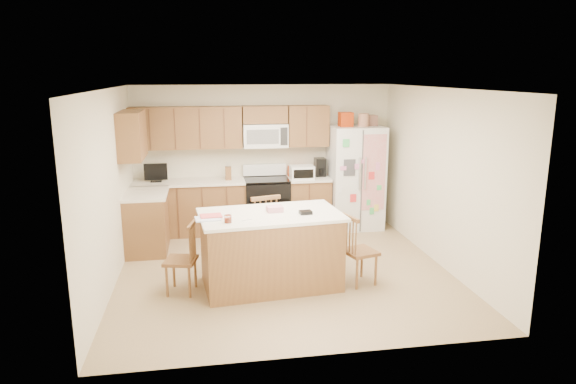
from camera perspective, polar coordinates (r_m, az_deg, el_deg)
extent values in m
plane|color=#806552|center=(7.27, -0.47, -8.68)|extent=(4.50, 4.50, 0.00)
cube|color=beige|center=(9.09, -2.69, 3.94)|extent=(4.50, 0.10, 2.50)
cube|color=beige|center=(4.76, 3.72, -4.63)|extent=(4.50, 0.10, 2.50)
cube|color=beige|center=(6.93, -19.20, 0.30)|extent=(0.10, 4.50, 2.50)
cube|color=beige|center=(7.57, 16.59, 1.54)|extent=(0.10, 4.50, 2.50)
cube|color=white|center=(6.75, -0.51, 11.43)|extent=(4.50, 4.50, 0.04)
cube|color=olive|center=(8.91, -10.83, -1.80)|extent=(1.87, 0.60, 0.88)
cube|color=olive|center=(9.08, 2.23, -1.29)|extent=(0.72, 0.60, 0.88)
cube|color=olive|center=(8.21, -15.38, -3.33)|extent=(0.60, 0.95, 0.88)
cube|color=#F6E7CC|center=(8.80, -10.96, 1.08)|extent=(1.87, 0.64, 0.04)
cube|color=#F6E7CC|center=(8.97, 2.27, 1.55)|extent=(0.72, 0.64, 0.04)
cube|color=#F6E7CC|center=(8.09, -15.51, -0.21)|extent=(0.64, 0.95, 0.04)
cube|color=olive|center=(8.80, -11.26, 7.01)|extent=(1.85, 0.33, 0.70)
cube|color=olive|center=(8.98, 2.20, 7.37)|extent=(0.70, 0.33, 0.70)
cube|color=olive|center=(8.84, -2.61, 8.61)|extent=(0.76, 0.33, 0.29)
cube|color=olive|center=(7.96, -16.95, 6.07)|extent=(0.33, 0.95, 0.70)
cube|color=#512F1C|center=(8.67, -15.12, 6.72)|extent=(0.02, 0.01, 0.66)
cube|color=#512F1C|center=(8.66, -14.75, -2.45)|extent=(0.02, 0.01, 0.84)
cube|color=#512F1C|center=(8.64, -12.46, 6.84)|extent=(0.02, 0.01, 0.66)
cube|color=#512F1C|center=(8.62, -12.10, -2.36)|extent=(0.02, 0.01, 0.84)
cube|color=#512F1C|center=(8.63, -9.79, 6.95)|extent=(0.02, 0.01, 0.66)
cube|color=#512F1C|center=(8.61, -9.44, -2.27)|extent=(0.02, 0.01, 0.84)
cube|color=#512F1C|center=(8.63, -7.12, 7.05)|extent=(0.01, 0.01, 0.66)
cube|color=#512F1C|center=(8.62, -6.78, -2.17)|extent=(0.01, 0.01, 0.84)
cube|color=#512F1C|center=(8.80, 2.10, 7.25)|extent=(0.01, 0.01, 0.66)
cube|color=#512F1C|center=(8.79, 2.37, -1.79)|extent=(0.01, 0.01, 0.84)
cube|color=white|center=(8.85, -2.57, 6.30)|extent=(0.76, 0.38, 0.40)
cube|color=slate|center=(8.65, -2.81, 6.14)|extent=(0.54, 0.01, 0.24)
cube|color=#262626|center=(8.70, -0.44, 6.20)|extent=(0.12, 0.01, 0.30)
cube|color=olive|center=(8.78, -6.66, 2.08)|extent=(0.10, 0.14, 0.22)
cube|color=black|center=(8.85, -14.43, 1.18)|extent=(0.18, 0.12, 0.02)
cube|color=black|center=(8.82, -14.49, 2.19)|extent=(0.38, 0.03, 0.28)
cube|color=#C83300|center=(9.01, 1.16, 2.31)|extent=(0.35, 0.22, 0.18)
cube|color=white|center=(8.78, 1.57, 2.20)|extent=(0.40, 0.28, 0.23)
cube|color=black|center=(8.65, 1.74, 2.02)|extent=(0.34, 0.01, 0.15)
cube|color=black|center=(9.04, 3.57, 2.78)|extent=(0.18, 0.22, 0.32)
cylinder|color=black|center=(8.99, 3.66, 2.26)|extent=(0.12, 0.12, 0.12)
cube|color=black|center=(8.95, -2.39, -1.51)|extent=(0.76, 0.64, 0.88)
cube|color=black|center=(8.64, -2.13, -2.18)|extent=(0.68, 0.01, 0.42)
cube|color=black|center=(8.84, -2.42, 1.41)|extent=(0.76, 0.64, 0.03)
cube|color=white|center=(9.07, -2.63, 2.51)|extent=(0.76, 0.10, 0.20)
cube|color=white|center=(9.11, 7.47, 1.62)|extent=(0.90, 0.75, 1.80)
cube|color=#4C4C4C|center=(8.75, 8.19, 1.13)|extent=(0.02, 0.01, 1.75)
cube|color=silver|center=(8.69, 7.95, 2.05)|extent=(0.02, 0.03, 0.55)
cube|color=silver|center=(8.72, 8.58, 2.07)|extent=(0.02, 0.03, 0.55)
cube|color=#3F3F44|center=(8.64, 6.85, 2.70)|extent=(0.20, 0.01, 0.28)
cube|color=#D84C59|center=(8.79, 9.47, 2.13)|extent=(0.42, 0.01, 1.30)
cube|color=#AB2E08|center=(8.91, 6.43, 8.03)|extent=(0.22, 0.22, 0.24)
cylinder|color=#AE7558|center=(8.95, 8.38, 7.93)|extent=(0.18, 0.18, 0.22)
cube|color=brown|center=(9.13, 9.21, 7.87)|extent=(0.18, 0.20, 0.18)
cube|color=olive|center=(6.63, -1.94, -6.59)|extent=(1.78, 1.11, 0.93)
cube|color=#F6E7CC|center=(6.48, -1.97, -2.55)|extent=(1.86, 1.20, 0.04)
cylinder|color=#AB2E08|center=(6.11, -6.69, -3.11)|extent=(0.08, 0.08, 0.06)
cylinder|color=white|center=(6.11, -6.69, -2.98)|extent=(0.09, 0.09, 0.09)
cube|color=pink|center=(6.55, -1.49, -1.88)|extent=(0.21, 0.17, 0.07)
cube|color=black|center=(6.44, 1.97, -2.27)|extent=(0.16, 0.13, 0.04)
cube|color=white|center=(6.28, -8.91, -2.95)|extent=(0.32, 0.27, 0.01)
cube|color=#D84C4C|center=(6.36, -8.56, -2.62)|extent=(0.28, 0.22, 0.01)
cylinder|color=white|center=(6.19, -4.57, -3.09)|extent=(0.13, 0.06, 0.01)
cube|color=olive|center=(6.57, -11.85, -7.47)|extent=(0.45, 0.46, 0.04)
cylinder|color=olive|center=(6.83, -12.57, -8.68)|extent=(0.03, 0.03, 0.40)
cylinder|color=olive|center=(6.55, -13.31, -9.69)|extent=(0.03, 0.03, 0.40)
cylinder|color=olive|center=(6.76, -10.26, -8.79)|extent=(0.03, 0.03, 0.40)
cylinder|color=olive|center=(6.48, -10.90, -9.83)|extent=(0.03, 0.03, 0.40)
cylinder|color=olive|center=(6.58, -10.30, -5.13)|extent=(0.02, 0.02, 0.45)
cylinder|color=olive|center=(6.52, -10.44, -5.32)|extent=(0.02, 0.02, 0.45)
cylinder|color=olive|center=(6.46, -10.58, -5.52)|extent=(0.02, 0.02, 0.45)
cylinder|color=olive|center=(6.39, -10.73, -5.72)|extent=(0.02, 0.02, 0.45)
cylinder|color=olive|center=(6.33, -10.88, -5.92)|extent=(0.02, 0.02, 0.45)
cube|color=olive|center=(6.39, -10.67, -3.62)|extent=(0.12, 0.37, 0.05)
cube|color=olive|center=(7.36, -2.97, -4.42)|extent=(0.54, 0.53, 0.05)
cylinder|color=olive|center=(7.65, -2.10, -5.72)|extent=(0.04, 0.04, 0.46)
cylinder|color=olive|center=(7.53, -4.69, -6.07)|extent=(0.04, 0.04, 0.46)
cylinder|color=olive|center=(7.36, -1.16, -6.46)|extent=(0.04, 0.04, 0.46)
cylinder|color=olive|center=(7.24, -3.84, -6.84)|extent=(0.04, 0.04, 0.46)
cylinder|color=olive|center=(7.18, -1.27, -2.55)|extent=(0.02, 0.02, 0.51)
cylinder|color=olive|center=(7.15, -1.87, -2.62)|extent=(0.02, 0.02, 0.51)
cylinder|color=olive|center=(7.12, -2.47, -2.69)|extent=(0.02, 0.02, 0.51)
cylinder|color=olive|center=(7.09, -3.07, -2.76)|extent=(0.02, 0.02, 0.51)
cylinder|color=olive|center=(7.06, -3.68, -2.83)|extent=(0.02, 0.02, 0.51)
cube|color=olive|center=(7.05, -2.49, -0.68)|extent=(0.43, 0.15, 0.05)
cube|color=olive|center=(6.77, 8.00, -6.59)|extent=(0.48, 0.49, 0.04)
cylinder|color=olive|center=(6.80, 9.72, -8.60)|extent=(0.03, 0.03, 0.41)
cylinder|color=olive|center=(7.05, 8.20, -7.74)|extent=(0.03, 0.03, 0.41)
cylinder|color=olive|center=(6.65, 7.67, -9.04)|extent=(0.03, 0.03, 0.41)
cylinder|color=olive|center=(6.90, 6.19, -8.14)|extent=(0.03, 0.03, 0.41)
cylinder|color=olive|center=(6.49, 7.56, -5.13)|extent=(0.02, 0.02, 0.46)
cylinder|color=olive|center=(6.55, 7.22, -4.95)|extent=(0.02, 0.02, 0.46)
cylinder|color=olive|center=(6.60, 6.88, -4.78)|extent=(0.02, 0.02, 0.46)
cylinder|color=olive|center=(6.66, 6.55, -4.61)|extent=(0.02, 0.02, 0.46)
cylinder|color=olive|center=(6.72, 6.23, -4.45)|extent=(0.02, 0.02, 0.46)
cube|color=olive|center=(6.54, 6.94, -2.87)|extent=(0.14, 0.38, 0.05)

